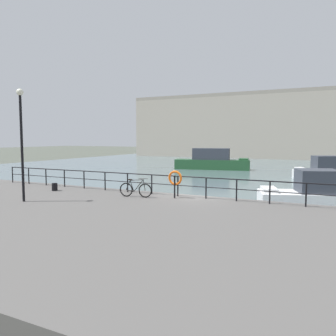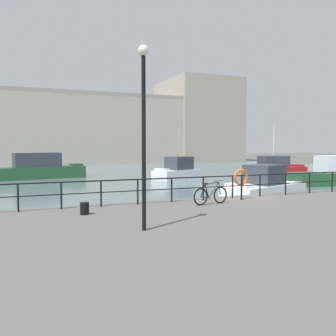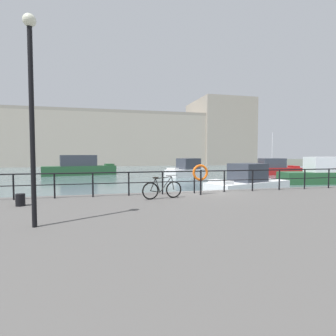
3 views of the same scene
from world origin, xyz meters
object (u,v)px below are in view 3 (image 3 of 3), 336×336
object	(u,v)px
moored_cabin_cruiser	(274,168)
quay_lamp_post	(31,95)
mooring_bollard	(20,200)
moored_white_yacht	(248,182)
moored_small_launch	(80,167)
life_ring_stand	(200,174)
moored_green_narrowboat	(316,173)
moored_red_daysailer	(187,169)
harbor_building	(145,139)
parked_bicycle	(162,189)

from	to	relation	value
moored_cabin_cruiser	quay_lamp_post	world-z (taller)	quay_lamp_post
mooring_bollard	moored_white_yacht	bearing A→B (deg)	28.94
moored_small_launch	moored_white_yacht	bearing A→B (deg)	-66.74
moored_cabin_cruiser	moored_white_yacht	bearing A→B (deg)	-123.58
moored_small_launch	life_ring_stand	distance (m)	27.10
moored_green_narrowboat	moored_red_daysailer	bearing A→B (deg)	139.88
moored_white_yacht	mooring_bollard	distance (m)	15.46
moored_cabin_cruiser	life_ring_stand	xyz separation A→B (m)	(-18.66, -20.72, 1.08)
moored_red_daysailer	harbor_building	bearing A→B (deg)	-116.20
moored_white_yacht	parked_bicycle	distance (m)	10.96
moored_red_daysailer	parked_bicycle	bearing A→B (deg)	44.41
moored_white_yacht	life_ring_stand	distance (m)	9.16
life_ring_stand	quay_lamp_post	bearing A→B (deg)	-146.02
moored_cabin_cruiser	moored_red_daysailer	distance (m)	12.46
moored_green_narrowboat	parked_bicycle	bearing A→B (deg)	-140.19
moored_green_narrowboat	mooring_bollard	xyz separation A→B (m)	(-22.94, -11.01, 0.19)
life_ring_stand	moored_white_yacht	bearing A→B (deg)	46.15
moored_white_yacht	parked_bicycle	bearing A→B (deg)	21.53
moored_green_narrowboat	moored_white_yacht	world-z (taller)	moored_green_narrowboat
moored_cabin_cruiser	moored_white_yacht	distance (m)	18.81
moored_green_narrowboat	parked_bicycle	distance (m)	20.65
moored_small_launch	mooring_bollard	size ratio (longest dim) A/B	21.89
moored_green_narrowboat	mooring_bollard	size ratio (longest dim) A/B	14.26
harbor_building	moored_small_launch	xyz separation A→B (m)	(-14.25, -32.81, -5.72)
moored_cabin_cruiser	moored_red_daysailer	xyz separation A→B (m)	(-12.46, 0.14, 0.02)
quay_lamp_post	moored_small_launch	bearing A→B (deg)	92.07
moored_red_daysailer	quay_lamp_post	distance (m)	28.02
moored_white_yacht	quay_lamp_post	size ratio (longest dim) A/B	1.38
mooring_bollard	parked_bicycle	bearing A→B (deg)	2.99
moored_green_narrowboat	parked_bicycle	world-z (taller)	moored_green_narrowboat
harbor_building	moored_green_narrowboat	bearing A→B (deg)	-79.99
moored_small_launch	parked_bicycle	distance (m)	27.28
moored_green_narrowboat	moored_small_launch	size ratio (longest dim) A/B	0.65
harbor_building	parked_bicycle	xyz separation A→B (m)	(-9.02, -59.58, -5.41)
moored_red_daysailer	parked_bicycle	size ratio (longest dim) A/B	3.35
life_ring_stand	quay_lamp_post	world-z (taller)	quay_lamp_post
harbor_building	quay_lamp_post	bearing A→B (deg)	-101.79
life_ring_stand	parked_bicycle	bearing A→B (deg)	-161.39
moored_cabin_cruiser	quay_lamp_post	distance (m)	35.20
moored_cabin_cruiser	moored_green_narrowboat	bearing A→B (deg)	-97.98
mooring_bollard	life_ring_stand	distance (m)	7.33
moored_cabin_cruiser	life_ring_stand	bearing A→B (deg)	-124.47
moored_cabin_cruiser	moored_small_launch	xyz separation A→B (m)	(-25.82, 5.40, 0.19)
moored_cabin_cruiser	moored_white_yacht	xyz separation A→B (m)	(-12.37, -14.17, -0.13)
moored_red_daysailer	mooring_bollard	distance (m)	25.60
parked_bicycle	moored_small_launch	bearing A→B (deg)	91.52
harbor_building	moored_green_narrowboat	world-z (taller)	harbor_building
moored_white_yacht	life_ring_stand	bearing A→B (deg)	26.49
moored_red_daysailer	life_ring_stand	world-z (taller)	life_ring_stand
moored_white_yacht	moored_red_daysailer	world-z (taller)	moored_red_daysailer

